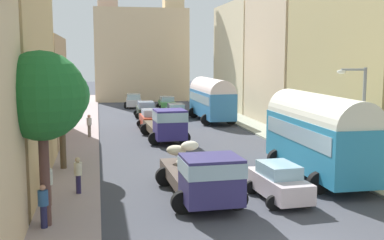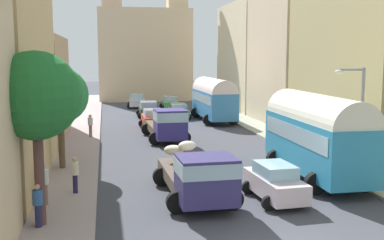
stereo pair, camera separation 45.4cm
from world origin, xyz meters
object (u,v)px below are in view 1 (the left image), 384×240
Objects in this scene: car_2 at (134,101)px; car_5 at (167,103)px; cargo_truck_1 at (166,124)px; parked_bus_1 at (211,98)px; car_0 at (152,119)px; car_1 at (146,109)px; parked_bus_0 at (318,132)px; pedestrian_1 at (89,125)px; car_3 at (278,182)px; pedestrian_2 at (48,183)px; streetlamp_near at (359,114)px; cargo_truck_0 at (202,174)px; pedestrian_3 at (78,174)px; pedestrian_0 at (43,205)px; car_4 at (176,111)px.

car_2 is 4.44m from car_5.
parked_bus_1 is at bearing 60.10° from cargo_truck_1.
cargo_truck_1 is at bearing -86.76° from car_0.
car_0 is 0.94× the size of car_1.
pedestrian_1 is at bearing 129.27° from parked_bus_0.
parked_bus_1 is 2.26× the size of car_0.
pedestrian_2 reaches higher than car_3.
cargo_truck_1 reaches higher than pedestrian_1.
parked_bus_1 is at bearing 94.43° from streetlamp_near.
pedestrian_1 is at bearing 130.66° from streetlamp_near.
parked_bus_0 reaches higher than cargo_truck_0.
cargo_truck_1 is (0.56, 14.49, 0.07)m from cargo_truck_0.
car_2 is at bearing 81.88° from pedestrian_3.
pedestrian_3 is (-5.12, -35.88, 0.19)m from car_2.
parked_bus_1 is 25.08m from car_3.
pedestrian_0 is (-6.38, -23.03, 0.13)m from car_0.
pedestrian_0 is at bearing -104.10° from pedestrian_3.
streetlamp_near is at bearing 15.27° from pedestrian_0.
car_0 reaches higher than car_4.
pedestrian_3 is (-11.68, -0.89, -1.34)m from parked_bus_0.
cargo_truck_0 is 0.94× the size of cargo_truck_1.
parked_bus_1 is at bearing 83.00° from car_3.
pedestrian_0 reaches higher than car_0.
parked_bus_1 is 4.95× the size of pedestrian_3.
pedestrian_1 is at bearing -103.03° from car_2.
cargo_truck_0 is 1.81× the size of car_0.
cargo_truck_0 is 1.79× the size of car_3.
parked_bus_0 is at bearing -84.81° from car_5.
car_1 is 7.34m from car_5.
car_3 reaches higher than car_4.
car_5 is 2.07× the size of pedestrian_1.
pedestrian_2 is at bearing -107.55° from car_0.
car_1 is at bearing 76.52° from pedestrian_2.
parked_bus_0 is 4.94× the size of pedestrian_0.
pedestrian_3 is at bearing -104.70° from car_5.
streetlamp_near is (1.53, -1.11, 1.01)m from parked_bus_0.
pedestrian_3 reaches higher than car_0.
car_5 is (0.35, 35.55, -0.05)m from car_3.
pedestrian_2 is 0.34× the size of streetlamp_near.
car_0 is 0.99× the size of car_3.
parked_bus_0 reaches higher than car_3.
pedestrian_2 is at bearing -117.49° from parked_bus_1.
pedestrian_2 is at bearing -103.48° from car_1.
cargo_truck_1 reaches higher than pedestrian_3.
parked_bus_1 is at bearing -43.63° from car_4.
parked_bus_0 reaches higher than pedestrian_3.
pedestrian_3 is at bearing -114.28° from cargo_truck_1.
car_3 is 1.03× the size of car_5.
cargo_truck_1 is 13.09m from car_4.
cargo_truck_1 is 20.90m from car_5.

